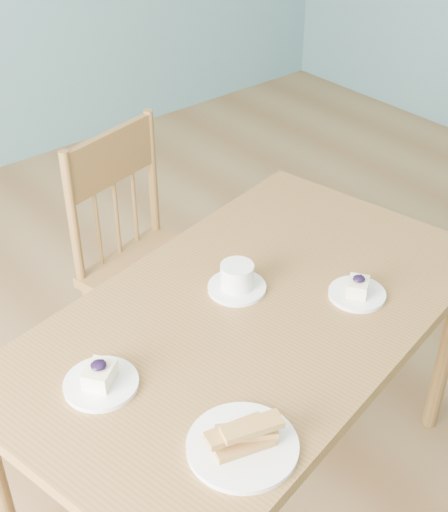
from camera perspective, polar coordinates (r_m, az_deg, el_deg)
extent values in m
cube|color=olive|center=(2.29, 5.97, -17.85)|extent=(5.00, 5.00, 0.01)
cube|color=brown|center=(1.77, 2.15, -4.91)|extent=(1.41, 0.98, 0.04)
cylinder|color=brown|center=(2.30, 17.38, -7.12)|extent=(0.05, 0.05, 0.66)
cylinder|color=brown|center=(1.92, -17.44, -17.73)|extent=(0.05, 0.05, 0.66)
cylinder|color=brown|center=(2.51, 4.42, -1.35)|extent=(0.05, 0.05, 0.66)
cube|color=brown|center=(2.36, -5.24, -1.45)|extent=(0.48, 0.47, 0.04)
cylinder|color=brown|center=(2.32, -4.73, -9.24)|extent=(0.03, 0.03, 0.39)
cylinder|color=brown|center=(2.52, 0.43, -4.88)|extent=(0.03, 0.03, 0.39)
cylinder|color=brown|center=(2.50, -10.44, -5.98)|extent=(0.03, 0.03, 0.39)
cylinder|color=brown|center=(2.68, -5.18, -2.17)|extent=(0.03, 0.03, 0.39)
cylinder|color=brown|center=(2.23, -12.02, 3.01)|extent=(0.03, 0.03, 0.45)
cylinder|color=brown|center=(2.45, -5.77, 6.67)|extent=(0.03, 0.03, 0.45)
cube|color=brown|center=(2.27, -9.05, 7.77)|extent=(0.34, 0.10, 0.17)
cylinder|color=brown|center=(2.33, -10.04, 2.12)|extent=(0.01, 0.01, 0.27)
cylinder|color=brown|center=(2.38, -8.57, 3.03)|extent=(0.01, 0.01, 0.27)
cylinder|color=brown|center=(2.43, -7.15, 3.90)|extent=(0.01, 0.01, 0.27)
cylinder|color=white|center=(1.84, 10.59, -3.01)|extent=(0.15, 0.15, 0.01)
cube|color=#FBEEC0|center=(1.82, 10.67, -2.42)|extent=(0.08, 0.08, 0.04)
ellipsoid|color=black|center=(1.81, 10.75, -1.79)|extent=(0.03, 0.03, 0.01)
sphere|color=black|center=(1.82, 10.85, -1.64)|extent=(0.01, 0.01, 0.01)
sphere|color=black|center=(1.81, 10.45, -1.80)|extent=(0.01, 0.01, 0.01)
sphere|color=black|center=(1.81, 11.00, -1.89)|extent=(0.01, 0.01, 0.01)
cylinder|color=white|center=(1.59, -9.80, -10.03)|extent=(0.16, 0.16, 0.01)
cube|color=#FBEEC0|center=(1.57, -9.90, -9.34)|extent=(0.09, 0.09, 0.04)
ellipsoid|color=black|center=(1.55, -10.00, -8.59)|extent=(0.03, 0.03, 0.02)
sphere|color=black|center=(1.56, -9.75, -8.37)|extent=(0.01, 0.01, 0.01)
sphere|color=black|center=(1.55, -10.39, -8.59)|extent=(0.01, 0.01, 0.01)
sphere|color=black|center=(1.55, -9.72, -8.75)|extent=(0.01, 0.01, 0.01)
cylinder|color=white|center=(1.83, 1.03, -2.54)|extent=(0.15, 0.15, 0.01)
cylinder|color=white|center=(1.80, 1.05, -1.59)|extent=(0.11, 0.11, 0.06)
cylinder|color=olive|center=(1.79, 1.06, -0.93)|extent=(0.07, 0.07, 0.00)
torus|color=white|center=(1.83, 1.78, -0.93)|extent=(0.05, 0.02, 0.05)
cylinder|color=white|center=(1.45, 1.49, -14.95)|extent=(0.22, 0.22, 0.01)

